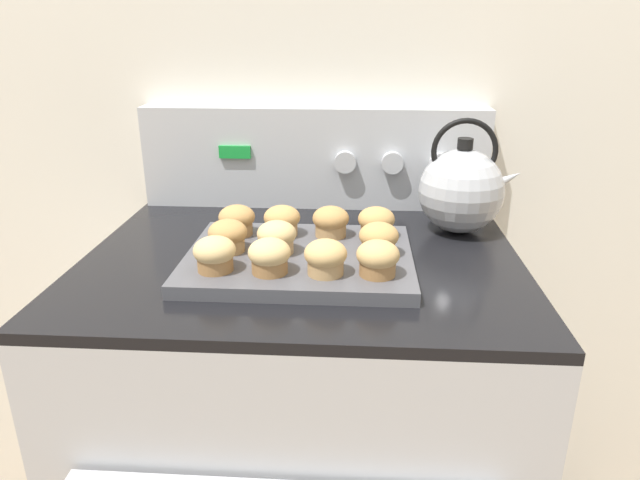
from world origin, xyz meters
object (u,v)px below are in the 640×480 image
stove_range (305,455)px  muffin_r1_c1 (277,237)px  muffin_r0_c3 (378,258)px  muffin_r2_c2 (331,221)px  muffin_r2_c3 (376,222)px  tea_kettle (462,189)px  muffin_r0_c1 (269,256)px  muffin_r1_c3 (379,239)px  muffin_r2_c0 (237,220)px  muffin_r1_c0 (228,236)px  muffin_r2_c1 (282,221)px  muffin_r0_c2 (326,257)px  muffin_pan (302,259)px  muffin_r0_c0 (215,254)px

stove_range → muffin_r1_c1: size_ratio=13.70×
muffin_r0_c3 → muffin_r2_c2: (-0.08, 0.16, 0.00)m
muffin_r2_c3 → tea_kettle: bearing=31.8°
muffin_r0_c1 → muffin_r1_c1: bearing=89.9°
muffin_r1_c3 → muffin_r2_c0: same height
muffin_r1_c0 → muffin_r2_c3: (0.25, 0.09, 0.00)m
muffin_r0_c3 → muffin_r2_c1: (-0.16, 0.16, 0.00)m
tea_kettle → muffin_r2_c3: bearing=-148.2°
muffin_r2_c0 → muffin_r2_c2: (0.17, 0.00, 0.00)m
muffin_r0_c3 → tea_kettle: (0.16, 0.27, 0.03)m
muffin_r2_c2 → muffin_r0_c1: bearing=-116.9°
muffin_r1_c3 → tea_kettle: bearing=48.9°
muffin_r0_c1 → tea_kettle: size_ratio=0.30×
muffin_r0_c1 → muffin_r0_c2: bearing=0.2°
muffin_r0_c3 → muffin_r0_c1: bearing=-179.4°
muffin_r1_c1 → muffin_r1_c3: (0.17, 0.00, 0.00)m
muffin_r2_c0 → muffin_r1_c0: bearing=-89.2°
muffin_r1_c1 → muffin_r2_c3: bearing=27.7°
muffin_pan → muffin_r2_c1: muffin_r2_c1 is taller
muffin_r2_c2 → muffin_r2_c3: 0.08m
muffin_pan → muffin_r0_c0: bearing=-147.4°
muffin_r0_c3 → muffin_r2_c0: 0.29m
muffin_r1_c3 → muffin_r2_c0: (-0.25, 0.08, 0.00)m
muffin_r2_c1 → muffin_r1_c3: bearing=-25.9°
muffin_r1_c0 → muffin_r2_c2: bearing=26.9°
muffin_r2_c0 → muffin_r1_c3: bearing=-17.6°
stove_range → muffin_r0_c1: muffin_r0_c1 is taller
muffin_r2_c2 → muffin_r2_c3: bearing=0.8°
muffin_r2_c2 → tea_kettle: bearing=22.8°
muffin_r0_c0 → muffin_r1_c0: size_ratio=1.00×
muffin_r1_c1 → muffin_r0_c3: bearing=-26.0°
stove_range → muffin_r0_c3: 0.52m
muffin_r1_c1 → muffin_r2_c2: bearing=45.3°
muffin_r0_c0 → muffin_r2_c3: same height
muffin_r0_c2 → muffin_r1_c0: same height
muffin_pan → muffin_r2_c0: bearing=147.1°
muffin_r0_c2 → tea_kettle: (0.24, 0.27, 0.03)m
stove_range → muffin_pan: size_ratio=2.39×
muffin_r0_c2 → muffin_r2_c2: bearing=90.0°
muffin_r0_c0 → muffin_r1_c1: bearing=42.8°
muffin_r0_c2 → muffin_r0_c1: bearing=-179.8°
muffin_r2_c1 → muffin_r2_c2: 0.09m
muffin_r2_c3 → muffin_r1_c1: bearing=-152.3°
muffin_r0_c1 → muffin_r1_c3: bearing=26.7°
stove_range → muffin_r0_c1: size_ratio=13.70×
stove_range → muffin_r1_c3: 0.51m
muffin_r2_c1 → muffin_r2_c3: same height
muffin_r1_c1 → tea_kettle: size_ratio=0.30×
muffin_r0_c3 → muffin_r0_c0: bearing=179.7°
muffin_r2_c3 → muffin_r1_c3: bearing=-88.9°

